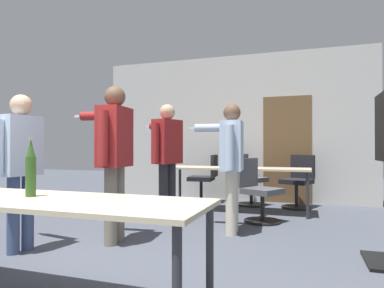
{
  "coord_description": "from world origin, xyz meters",
  "views": [
    {
      "loc": [
        1.46,
        -1.5,
        1.06
      ],
      "look_at": [
        0.21,
        2.23,
        1.1
      ],
      "focal_mm": 32.0,
      "sensor_mm": 36.0,
      "label": 1
    }
  ],
  "objects_px": {
    "office_chair_side_rolled": "(248,181)",
    "person_far_watching": "(167,150)",
    "person_near_casual": "(20,156)",
    "beer_bottle": "(31,169)",
    "office_chair_mid_tucked": "(298,183)",
    "drink_cup": "(244,164)",
    "office_chair_far_right": "(258,192)",
    "office_chair_near_pushed": "(205,180)",
    "person_center_tall": "(231,156)",
    "person_right_polo": "(114,148)"
  },
  "relations": [
    {
      "from": "person_right_polo",
      "to": "person_far_watching",
      "type": "bearing_deg",
      "value": -9.65
    },
    {
      "from": "person_far_watching",
      "to": "office_chair_near_pushed",
      "type": "relative_size",
      "value": 1.84
    },
    {
      "from": "office_chair_far_right",
      "to": "drink_cup",
      "type": "relative_size",
      "value": 8.52
    },
    {
      "from": "person_near_casual",
      "to": "office_chair_far_right",
      "type": "bearing_deg",
      "value": -34.56
    },
    {
      "from": "person_far_watching",
      "to": "office_chair_side_rolled",
      "type": "distance_m",
      "value": 2.0
    },
    {
      "from": "office_chair_side_rolled",
      "to": "beer_bottle",
      "type": "bearing_deg",
      "value": 18.8
    },
    {
      "from": "person_right_polo",
      "to": "beer_bottle",
      "type": "height_order",
      "value": "person_right_polo"
    },
    {
      "from": "office_chair_near_pushed",
      "to": "office_chair_mid_tucked",
      "type": "bearing_deg",
      "value": -94.5
    },
    {
      "from": "office_chair_far_right",
      "to": "office_chair_side_rolled",
      "type": "xyz_separation_m",
      "value": [
        -0.37,
        1.37,
        0.02
      ]
    },
    {
      "from": "person_far_watching",
      "to": "person_center_tall",
      "type": "xyz_separation_m",
      "value": [
        1.07,
        -0.48,
        -0.06
      ]
    },
    {
      "from": "person_far_watching",
      "to": "office_chair_side_rolled",
      "type": "xyz_separation_m",
      "value": [
        0.92,
        1.67,
        -0.58
      ]
    },
    {
      "from": "person_right_polo",
      "to": "person_near_casual",
      "type": "xyz_separation_m",
      "value": [
        -0.73,
        -0.59,
        -0.08
      ]
    },
    {
      "from": "beer_bottle",
      "to": "drink_cup",
      "type": "distance_m",
      "value": 3.96
    },
    {
      "from": "person_center_tall",
      "to": "office_chair_side_rolled",
      "type": "height_order",
      "value": "person_center_tall"
    },
    {
      "from": "person_center_tall",
      "to": "office_chair_side_rolled",
      "type": "relative_size",
      "value": 1.71
    },
    {
      "from": "person_right_polo",
      "to": "person_near_casual",
      "type": "relative_size",
      "value": 1.09
    },
    {
      "from": "office_chair_side_rolled",
      "to": "person_center_tall",
      "type": "bearing_deg",
      "value": 31.97
    },
    {
      "from": "person_far_watching",
      "to": "person_near_casual",
      "type": "distance_m",
      "value": 2.08
    },
    {
      "from": "person_near_casual",
      "to": "person_far_watching",
      "type": "bearing_deg",
      "value": -13.98
    },
    {
      "from": "beer_bottle",
      "to": "person_right_polo",
      "type": "bearing_deg",
      "value": 100.32
    },
    {
      "from": "office_chair_mid_tucked",
      "to": "drink_cup",
      "type": "height_order",
      "value": "office_chair_mid_tucked"
    },
    {
      "from": "person_near_casual",
      "to": "office_chair_side_rolled",
      "type": "relative_size",
      "value": 1.71
    },
    {
      "from": "person_near_casual",
      "to": "office_chair_far_right",
      "type": "relative_size",
      "value": 1.77
    },
    {
      "from": "person_near_casual",
      "to": "drink_cup",
      "type": "xyz_separation_m",
      "value": [
        1.77,
        2.99,
        -0.19
      ]
    },
    {
      "from": "office_chair_side_rolled",
      "to": "office_chair_far_right",
      "type": "bearing_deg",
      "value": 43.18
    },
    {
      "from": "person_far_watching",
      "to": "drink_cup",
      "type": "height_order",
      "value": "person_far_watching"
    },
    {
      "from": "person_far_watching",
      "to": "office_chair_side_rolled",
      "type": "bearing_deg",
      "value": -12.99
    },
    {
      "from": "office_chair_mid_tucked",
      "to": "beer_bottle",
      "type": "xyz_separation_m",
      "value": [
        -1.63,
        -4.48,
        0.48
      ]
    },
    {
      "from": "person_center_tall",
      "to": "office_chair_near_pushed",
      "type": "bearing_deg",
      "value": 18.5
    },
    {
      "from": "office_chair_far_right",
      "to": "office_chair_near_pushed",
      "type": "height_order",
      "value": "office_chair_near_pushed"
    },
    {
      "from": "office_chair_far_right",
      "to": "beer_bottle",
      "type": "xyz_separation_m",
      "value": [
        -1.11,
        -3.11,
        0.5
      ]
    },
    {
      "from": "person_right_polo",
      "to": "person_near_casual",
      "type": "bearing_deg",
      "value": 123.11
    },
    {
      "from": "person_near_casual",
      "to": "drink_cup",
      "type": "distance_m",
      "value": 3.48
    },
    {
      "from": "office_chair_mid_tucked",
      "to": "beer_bottle",
      "type": "relative_size",
      "value": 2.34
    },
    {
      "from": "person_right_polo",
      "to": "office_chair_near_pushed",
      "type": "bearing_deg",
      "value": -9.39
    },
    {
      "from": "person_far_watching",
      "to": "office_chair_side_rolled",
      "type": "relative_size",
      "value": 1.82
    },
    {
      "from": "person_right_polo",
      "to": "drink_cup",
      "type": "xyz_separation_m",
      "value": [
        1.04,
        2.39,
        -0.27
      ]
    },
    {
      "from": "office_chair_side_rolled",
      "to": "person_far_watching",
      "type": "bearing_deg",
      "value": -0.77
    },
    {
      "from": "person_far_watching",
      "to": "person_center_tall",
      "type": "height_order",
      "value": "person_far_watching"
    },
    {
      "from": "person_far_watching",
      "to": "drink_cup",
      "type": "xyz_separation_m",
      "value": [
        0.96,
        1.07,
        -0.24
      ]
    },
    {
      "from": "person_right_polo",
      "to": "drink_cup",
      "type": "height_order",
      "value": "person_right_polo"
    },
    {
      "from": "office_chair_near_pushed",
      "to": "office_chair_far_right",
      "type": "bearing_deg",
      "value": -143.22
    },
    {
      "from": "office_chair_mid_tucked",
      "to": "drink_cup",
      "type": "xyz_separation_m",
      "value": [
        -0.85,
        -0.6,
        0.35
      ]
    },
    {
      "from": "office_chair_near_pushed",
      "to": "drink_cup",
      "type": "xyz_separation_m",
      "value": [
        0.87,
        -0.61,
        0.35
      ]
    },
    {
      "from": "drink_cup",
      "to": "office_chair_far_right",
      "type": "bearing_deg",
      "value": -66.82
    },
    {
      "from": "person_right_polo",
      "to": "office_chair_far_right",
      "type": "bearing_deg",
      "value": -46.36
    },
    {
      "from": "office_chair_side_rolled",
      "to": "office_chair_near_pushed",
      "type": "relative_size",
      "value": 1.01
    },
    {
      "from": "person_far_watching",
      "to": "office_chair_far_right",
      "type": "xyz_separation_m",
      "value": [
        1.29,
        0.3,
        -0.61
      ]
    },
    {
      "from": "person_near_casual",
      "to": "beer_bottle",
      "type": "height_order",
      "value": "person_near_casual"
    },
    {
      "from": "person_right_polo",
      "to": "office_chair_side_rolled",
      "type": "distance_m",
      "value": 3.22
    }
  ]
}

